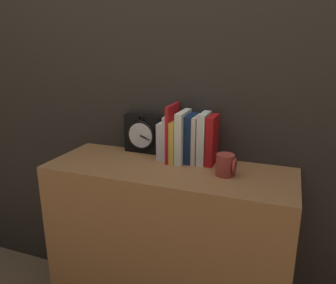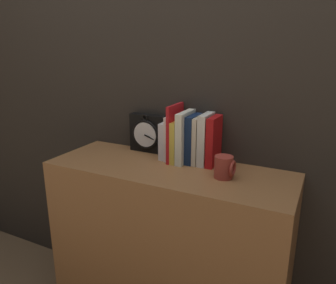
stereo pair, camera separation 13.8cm
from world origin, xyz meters
name	(u,v)px [view 1 (the left image)]	position (x,y,z in m)	size (l,w,h in m)	color
wall_back	(185,57)	(0.00, 0.22, 1.30)	(6.00, 0.05, 2.60)	#2D2823
bookshelf	(168,251)	(0.00, 0.00, 0.42)	(1.08, 0.39, 0.84)	#936038
clock	(143,134)	(-0.19, 0.16, 0.93)	(0.19, 0.06, 0.19)	black
book_slot0_white	(164,140)	(-0.07, 0.12, 0.93)	(0.03, 0.12, 0.17)	silver
book_slot1_white	(169,137)	(-0.04, 0.12, 0.94)	(0.02, 0.13, 0.21)	white
book_slot2_red	(173,133)	(-0.02, 0.11, 0.97)	(0.01, 0.16, 0.26)	red
book_slot3_yellow	(177,140)	(0.00, 0.11, 0.93)	(0.03, 0.15, 0.19)	#E3C745
book_slot4_white	(183,137)	(0.03, 0.11, 0.96)	(0.03, 0.16, 0.23)	white
book_slot5_navy	(191,138)	(0.07, 0.12, 0.95)	(0.03, 0.13, 0.22)	#14274C
book_slot6_cream	(197,139)	(0.09, 0.12, 0.95)	(0.02, 0.13, 0.21)	beige
book_slot7_white	(204,138)	(0.12, 0.12, 0.95)	(0.03, 0.13, 0.23)	silver
book_slot8_red	(212,140)	(0.16, 0.12, 0.95)	(0.03, 0.13, 0.22)	#B21416
mug	(226,165)	(0.25, 0.00, 0.89)	(0.08, 0.07, 0.09)	#9E382D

